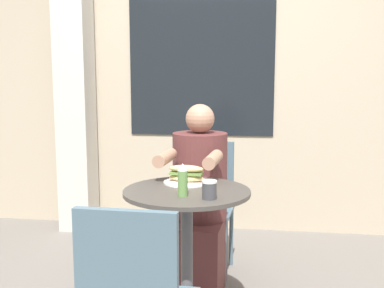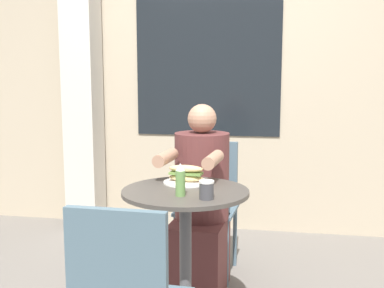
% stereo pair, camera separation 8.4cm
% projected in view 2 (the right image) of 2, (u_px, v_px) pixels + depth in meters
% --- Properties ---
extents(storefront_wall, '(8.00, 0.09, 2.80)m').
position_uv_depth(storefront_wall, '(224.00, 66.00, 3.78)').
color(storefront_wall, '#B7A88E').
rests_on(storefront_wall, ground_plane).
extents(lattice_pillar, '(0.27, 0.27, 2.40)m').
position_uv_depth(lattice_pillar, '(83.00, 90.00, 3.82)').
color(lattice_pillar, beige).
rests_on(lattice_pillar, ground_plane).
extents(cafe_table, '(0.62, 0.62, 0.75)m').
position_uv_depth(cafe_table, '(185.00, 231.00, 2.22)').
color(cafe_table, '#47423D').
rests_on(cafe_table, ground_plane).
extents(diner_chair, '(0.41, 0.41, 0.87)m').
position_uv_depth(diner_chair, '(210.00, 194.00, 3.04)').
color(diner_chair, slate).
rests_on(diner_chair, ground_plane).
extents(seated_diner, '(0.36, 0.60, 1.14)m').
position_uv_depth(seated_diner, '(200.00, 212.00, 2.71)').
color(seated_diner, brown).
rests_on(seated_diner, ground_plane).
extents(sandwich_on_plate, '(0.24, 0.24, 0.09)m').
position_uv_depth(sandwich_on_plate, '(186.00, 176.00, 2.33)').
color(sandwich_on_plate, white).
rests_on(sandwich_on_plate, cafe_table).
extents(drink_cup, '(0.07, 0.07, 0.08)m').
position_uv_depth(drink_cup, '(207.00, 190.00, 2.01)').
color(drink_cup, '#424247').
rests_on(drink_cup, cafe_table).
extents(condiment_bottle, '(0.05, 0.05, 0.15)m').
position_uv_depth(condiment_bottle, '(180.00, 180.00, 2.06)').
color(condiment_bottle, '#66934C').
rests_on(condiment_bottle, cafe_table).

